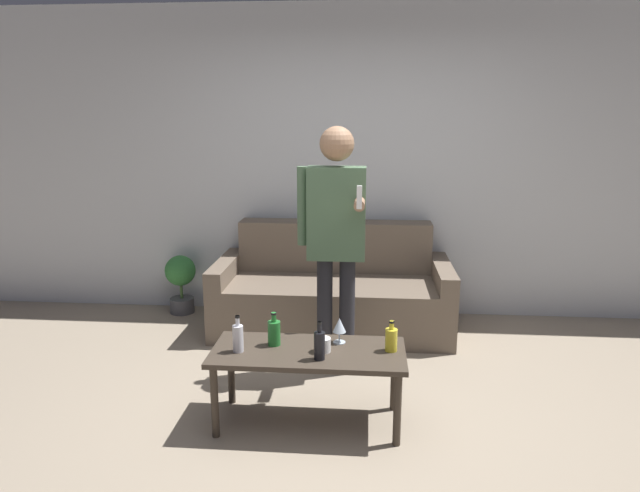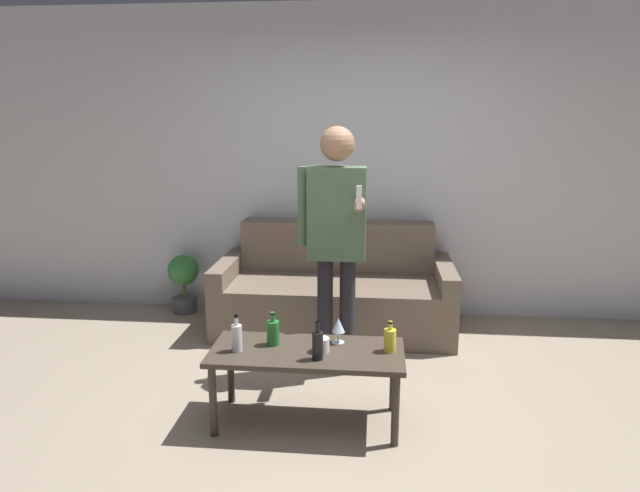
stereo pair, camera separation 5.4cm
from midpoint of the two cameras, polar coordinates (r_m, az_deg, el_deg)
name	(u,v)px [view 2 (the right image)]	position (r m, az deg, el deg)	size (l,w,h in m)	color
ground_plane	(343,435)	(3.42, 2.75, -18.34)	(16.00, 16.00, 0.00)	gray
wall_back	(359,164)	(5.07, 4.19, 8.15)	(8.00, 0.06, 2.70)	silver
couch	(335,292)	(4.84, 1.81, -4.64)	(1.94, 0.90, 0.87)	#6B5B4C
coffee_table	(307,358)	(3.35, -0.84, -11.18)	(1.11, 0.49, 0.46)	#3D3328
bottle_orange	(237,337)	(3.31, -7.86, -9.00)	(0.06, 0.06, 0.22)	silver
bottle_green	(273,332)	(3.38, -4.27, -8.56)	(0.07, 0.07, 0.20)	#23752D
bottle_dark	(318,345)	(3.18, 0.25, -9.84)	(0.06, 0.06, 0.22)	black
bottle_yellow	(390,339)	(3.31, 7.48, -9.24)	(0.07, 0.07, 0.18)	yellow
wine_glass_near	(338,326)	(3.39, 2.31, -8.00)	(0.08, 0.08, 0.15)	silver
cup_on_table	(322,345)	(3.29, 0.64, -9.85)	(0.09, 0.09, 0.08)	white
person_standing_front	(336,230)	(3.81, 2.01, 1.63)	(0.46, 0.43, 1.71)	#232328
potted_plant	(184,278)	(5.34, -13.21, -3.17)	(0.28, 0.28, 0.54)	#4C4C51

